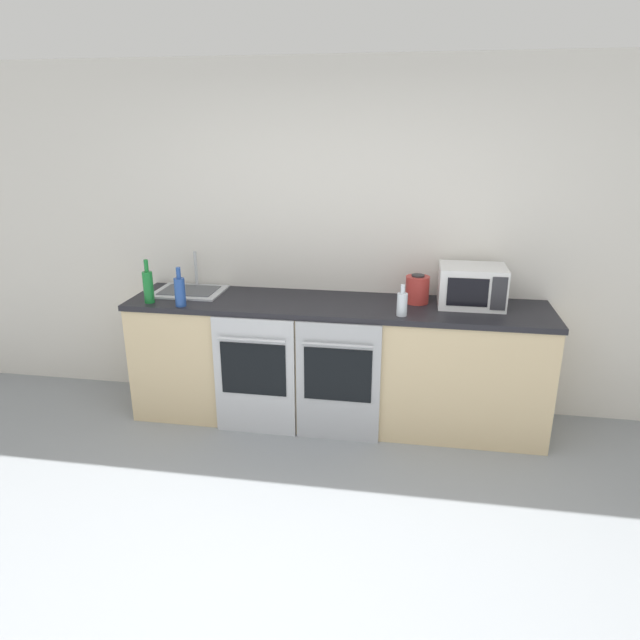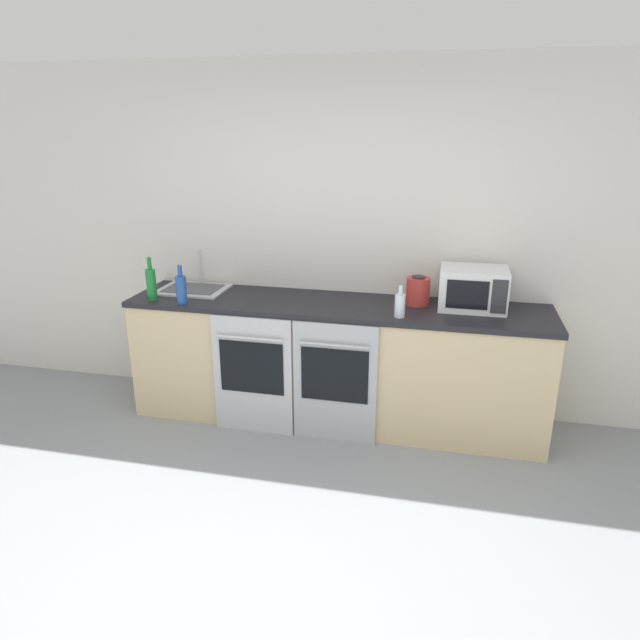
# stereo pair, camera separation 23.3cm
# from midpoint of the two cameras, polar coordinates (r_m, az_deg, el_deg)

# --- Properties ---
(ground_plane) EXTENTS (16.00, 16.00, 0.00)m
(ground_plane) POSITION_cam_midpoint_polar(r_m,az_deg,el_deg) (2.97, -6.82, -27.30)
(ground_plane) COLOR gray
(wall_back) EXTENTS (10.00, 0.06, 2.60)m
(wall_back) POSITION_cam_midpoint_polar(r_m,az_deg,el_deg) (4.35, 0.76, 7.82)
(wall_back) COLOR silver
(wall_back) RESTS_ON ground_plane
(counter_back) EXTENTS (3.04, 0.66, 0.92)m
(counter_back) POSITION_cam_midpoint_polar(r_m,az_deg,el_deg) (4.27, 0.01, -4.19)
(counter_back) COLOR #D1B789
(counter_back) RESTS_ON ground_plane
(oven_left) EXTENTS (0.59, 0.06, 0.88)m
(oven_left) POSITION_cam_midpoint_polar(r_m,az_deg,el_deg) (4.10, -8.23, -5.63)
(oven_left) COLOR #B7BABF
(oven_left) RESTS_ON ground_plane
(oven_right) EXTENTS (0.59, 0.06, 0.88)m
(oven_right) POSITION_cam_midpoint_polar(r_m,az_deg,el_deg) (3.96, 0.11, -6.28)
(oven_right) COLOR #A8AAAF
(oven_right) RESTS_ON ground_plane
(microwave) EXTENTS (0.46, 0.35, 0.29)m
(microwave) POSITION_cam_midpoint_polar(r_m,az_deg,el_deg) (4.12, 13.37, 3.32)
(microwave) COLOR silver
(microwave) RESTS_ON counter_back
(bottle_green) EXTENTS (0.07, 0.07, 0.32)m
(bottle_green) POSITION_cam_midpoint_polar(r_m,az_deg,el_deg) (4.30, -18.30, 3.25)
(bottle_green) COLOR #19722D
(bottle_green) RESTS_ON counter_back
(bottle_clear) EXTENTS (0.07, 0.07, 0.22)m
(bottle_clear) POSITION_cam_midpoint_polar(r_m,az_deg,el_deg) (3.83, 6.50, 1.64)
(bottle_clear) COLOR silver
(bottle_clear) RESTS_ON counter_back
(bottle_blue) EXTENTS (0.08, 0.08, 0.28)m
(bottle_blue) POSITION_cam_midpoint_polar(r_m,az_deg,el_deg) (4.15, -15.41, 2.81)
(bottle_blue) COLOR #234793
(bottle_blue) RESTS_ON counter_back
(kettle) EXTENTS (0.17, 0.17, 0.21)m
(kettle) POSITION_cam_midpoint_polar(r_m,az_deg,el_deg) (4.13, 8.11, 3.04)
(kettle) COLOR #B2332D
(kettle) RESTS_ON counter_back
(sink) EXTENTS (0.51, 0.41, 0.29)m
(sink) POSITION_cam_midpoint_polar(r_m,az_deg,el_deg) (4.51, -14.36, 2.87)
(sink) COLOR #B7BABF
(sink) RESTS_ON counter_back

